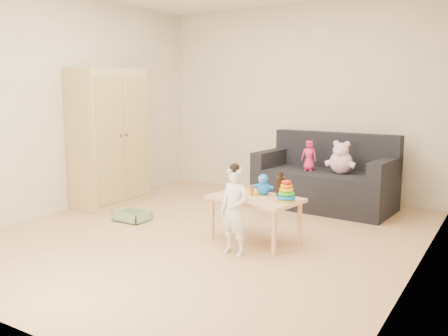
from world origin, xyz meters
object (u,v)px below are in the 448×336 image
Objects in this scene: wardrobe at (109,138)px; sofa at (324,189)px; play_table at (255,219)px; toddler at (234,212)px.

wardrobe reaches higher than sofa.
play_table is (2.29, -0.37, -0.64)m from wardrobe.
wardrobe is 2.40m from play_table.
sofa reaches higher than play_table.
wardrobe is at bearing 170.75° from play_table.
play_table is 0.45m from toddler.
play_table is at bearing 97.63° from toddler.
sofa is 1.64m from play_table.
sofa is (2.38, 1.27, -0.63)m from wardrobe.
sofa is 1.97× the size of play_table.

